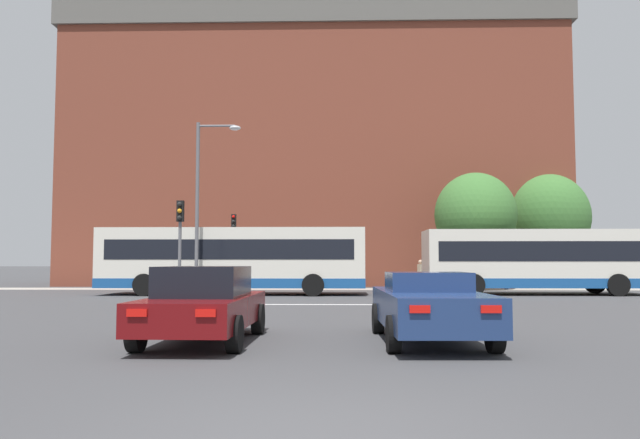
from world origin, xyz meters
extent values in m
plane|color=#3D3D3F|center=(0.00, 0.00, 0.00)|extent=(400.00, 400.00, 0.00)
cube|color=silver|center=(0.00, 16.89, 0.00)|extent=(8.73, 0.30, 0.01)
cube|color=#A09B91|center=(0.00, 29.51, 0.01)|extent=(69.70, 2.50, 0.01)
cube|color=brown|center=(-1.32, 37.41, 8.25)|extent=(32.18, 10.04, 16.50)
cube|color=#5B5954|center=(-1.32, 37.41, 17.56)|extent=(32.83, 10.45, 2.13)
cube|color=brown|center=(-13.76, 38.77, 19.79)|extent=(0.90, 0.90, 2.33)
cube|color=brown|center=(-7.40, 38.92, 19.79)|extent=(0.90, 0.90, 2.33)
cube|color=brown|center=(-1.51, 37.13, 19.79)|extent=(0.90, 0.90, 2.33)
cube|color=brown|center=(12.01, 38.52, 19.79)|extent=(0.90, 0.90, 2.33)
cube|color=#600C0F|center=(-2.31, 6.36, 0.60)|extent=(1.83, 4.45, 0.56)
cube|color=black|center=(-2.31, 6.32, 1.16)|extent=(1.54, 2.02, 0.57)
cylinder|color=black|center=(-3.12, 7.75, 0.32)|extent=(0.23, 0.64, 0.64)
cylinder|color=black|center=(-1.44, 7.72, 0.32)|extent=(0.23, 0.64, 0.64)
cylinder|color=black|center=(-3.17, 5.01, 0.32)|extent=(0.23, 0.64, 0.64)
cylinder|color=black|center=(-1.49, 4.98, 0.32)|extent=(0.23, 0.64, 0.64)
cube|color=red|center=(-2.89, 4.14, 0.74)|extent=(0.32, 0.06, 0.12)
cube|color=red|center=(-1.81, 4.12, 0.74)|extent=(0.32, 0.06, 0.12)
cube|color=navy|center=(2.00, 6.52, 0.64)|extent=(1.89, 4.75, 0.65)
cube|color=navy|center=(2.00, 6.63, 1.15)|extent=(1.56, 1.45, 0.36)
cylinder|color=black|center=(1.11, 7.95, 0.32)|extent=(0.24, 0.65, 0.64)
cylinder|color=black|center=(2.82, 8.00, 0.32)|extent=(0.24, 0.65, 0.64)
cylinder|color=black|center=(1.19, 5.04, 0.32)|extent=(0.24, 0.65, 0.64)
cylinder|color=black|center=(2.89, 5.08, 0.32)|extent=(0.24, 0.65, 0.64)
cube|color=red|center=(1.51, 4.13, 0.81)|extent=(0.32, 0.06, 0.12)
cube|color=red|center=(2.61, 4.16, 0.81)|extent=(0.32, 0.06, 0.12)
cube|color=silver|center=(-4.62, 23.46, 1.72)|extent=(12.22, 2.59, 2.74)
cube|color=#194C8E|center=(-4.62, 23.46, 0.57)|extent=(12.24, 2.61, 0.44)
cube|color=black|center=(-4.62, 23.46, 2.09)|extent=(11.24, 2.62, 0.90)
cylinder|color=black|center=(-0.83, 24.71, 0.50)|extent=(1.00, 0.28, 1.00)
cylinder|color=black|center=(-0.83, 22.22, 0.50)|extent=(1.00, 0.28, 1.00)
cylinder|color=black|center=(-8.41, 24.71, 0.50)|extent=(1.00, 0.28, 1.00)
cylinder|color=black|center=(-8.41, 22.22, 0.50)|extent=(1.00, 0.28, 1.00)
cube|color=silver|center=(9.55, 23.86, 1.68)|extent=(10.32, 2.59, 2.66)
cube|color=#194C8E|center=(9.55, 23.86, 0.57)|extent=(10.34, 2.61, 0.44)
cube|color=black|center=(9.55, 23.86, 2.01)|extent=(9.49, 2.62, 0.90)
cylinder|color=black|center=(12.75, 25.10, 0.50)|extent=(1.00, 0.28, 1.00)
cylinder|color=black|center=(12.75, 22.61, 0.50)|extent=(1.00, 0.28, 1.00)
cylinder|color=black|center=(6.35, 25.10, 0.50)|extent=(1.00, 0.28, 1.00)
cylinder|color=black|center=(6.35, 22.61, 0.50)|extent=(1.00, 0.28, 1.00)
cylinder|color=slate|center=(-5.71, 17.86, 1.53)|extent=(0.12, 0.12, 3.05)
cube|color=black|center=(-5.71, 17.86, 3.45)|extent=(0.26, 0.20, 0.80)
sphere|color=black|center=(-5.71, 17.73, 3.71)|extent=(0.17, 0.17, 0.17)
sphere|color=orange|center=(-5.71, 17.73, 3.45)|extent=(0.17, 0.17, 0.17)
sphere|color=black|center=(-5.71, 17.73, 3.20)|extent=(0.17, 0.17, 0.17)
cylinder|color=slate|center=(-5.47, 28.68, 1.68)|extent=(0.12, 0.12, 3.36)
cube|color=black|center=(-5.47, 28.68, 3.76)|extent=(0.26, 0.20, 0.80)
sphere|color=red|center=(-5.47, 28.55, 4.01)|extent=(0.17, 0.17, 0.17)
sphere|color=black|center=(-5.47, 28.55, 3.76)|extent=(0.17, 0.17, 0.17)
sphere|color=black|center=(-5.47, 28.55, 3.50)|extent=(0.17, 0.17, 0.17)
cylinder|color=slate|center=(-5.93, 21.66, 3.86)|extent=(0.16, 0.16, 7.72)
cylinder|color=slate|center=(-5.11, 21.66, 7.57)|extent=(1.65, 0.10, 0.10)
ellipsoid|color=#B2B2B7|center=(-4.29, 21.66, 7.47)|extent=(0.50, 0.36, 0.22)
cylinder|color=brown|center=(4.80, 28.92, 0.39)|extent=(0.13, 0.13, 0.78)
cylinder|color=brown|center=(4.85, 28.76, 0.39)|extent=(0.13, 0.13, 0.78)
cube|color=tan|center=(4.82, 28.84, 1.09)|extent=(0.31, 0.44, 0.62)
sphere|color=tan|center=(4.82, 28.84, 1.52)|extent=(0.24, 0.24, 0.24)
cylinder|color=#333851|center=(9.45, 28.80, 0.44)|extent=(0.13, 0.13, 0.88)
cylinder|color=#333851|center=(9.60, 28.88, 0.44)|extent=(0.13, 0.13, 0.88)
cube|color=#B21E23|center=(9.52, 28.84, 1.22)|extent=(0.46, 0.38, 0.69)
sphere|color=tan|center=(9.52, 28.84, 1.70)|extent=(0.26, 0.26, 0.26)
cylinder|color=#4C3823|center=(13.22, 33.03, 1.07)|extent=(0.36, 0.36, 2.14)
ellipsoid|color=#3D7033|center=(13.22, 33.03, 4.29)|extent=(5.06, 5.06, 5.31)
cylinder|color=#4C3823|center=(7.90, 28.96, 1.10)|extent=(0.36, 0.36, 2.21)
ellipsoid|color=#3D7033|center=(7.90, 28.96, 4.11)|extent=(4.47, 4.47, 4.70)
camera|label=1|loc=(0.23, -5.58, 1.54)|focal=35.00mm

